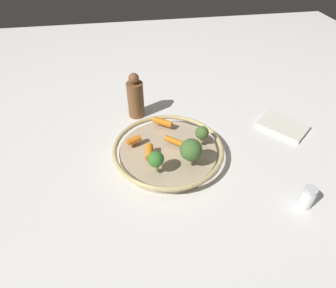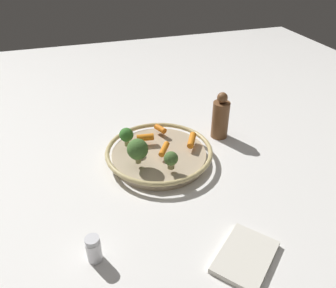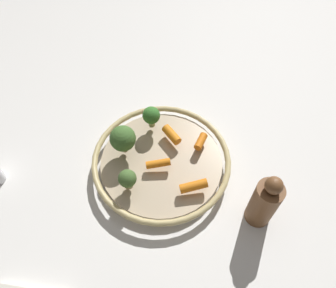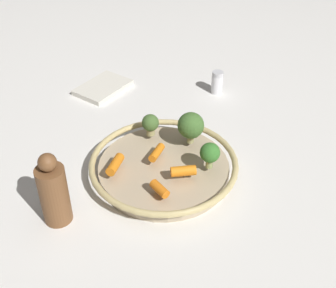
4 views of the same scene
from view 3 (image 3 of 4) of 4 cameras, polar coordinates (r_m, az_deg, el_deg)
name	(u,v)px [view 3 (image 3 of 4)]	position (r m, az deg, el deg)	size (l,w,h in m)	color
ground_plane	(162,167)	(0.79, -1.12, -4.05)	(2.51, 2.51, 0.00)	silver
serving_bowl	(161,162)	(0.77, -1.15, -3.21)	(0.32, 0.32, 0.04)	tan
baby_carrot_right	(158,163)	(0.74, -1.70, -3.40)	(0.02, 0.02, 0.05)	orange
baby_carrot_center	(172,135)	(0.78, 0.63, 1.63)	(0.02, 0.02, 0.05)	orange
baby_carrot_back	(194,185)	(0.71, 4.60, -7.14)	(0.02, 0.02, 0.06)	orange
baby_carrot_near_rim	(201,141)	(0.77, 5.70, 0.46)	(0.02, 0.02, 0.04)	orange
broccoli_floret_small	(127,179)	(0.70, -7.04, -6.04)	(0.04, 0.04, 0.05)	tan
broccoli_floret_large	(123,139)	(0.74, -7.84, 0.92)	(0.06, 0.06, 0.07)	tan
broccoli_floret_edge	(151,116)	(0.78, -2.91, 4.92)	(0.04, 0.04, 0.06)	#9AA766
pepper_mill	(264,202)	(0.70, 16.37, -9.63)	(0.06, 0.06, 0.16)	brown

